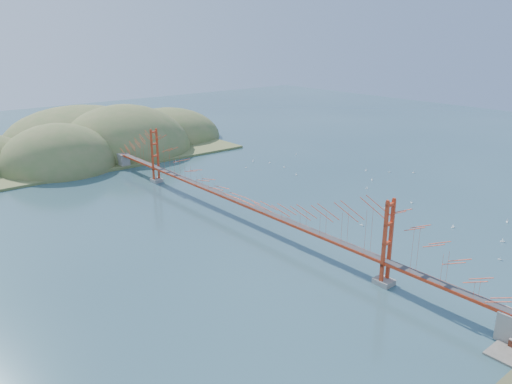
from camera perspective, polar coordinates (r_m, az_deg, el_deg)
ground at (r=87.08m, az=-1.66°, el=-3.21°), size 320.00×320.00×0.00m
bridge at (r=84.94m, az=-1.78°, el=1.23°), size 2.20×94.40×12.00m
far_headlands at (r=145.86m, az=-17.87°, el=4.66°), size 84.00×58.00×25.00m
sailboat_13 at (r=96.15m, az=26.77°, el=-3.04°), size 0.68×0.68×0.74m
sailboat_2 at (r=89.95m, az=21.58°, el=-3.72°), size 0.61×0.59×0.69m
sailboat_16 at (r=120.39m, az=3.24°, el=2.88°), size 0.69×0.69×0.73m
sailboat_9 at (r=112.83m, az=13.12°, el=1.39°), size 0.69×0.69×0.72m
sailboat_1 at (r=106.61m, az=12.55°, el=0.45°), size 0.54×0.54×0.58m
sailboat_12 at (r=126.73m, az=-9.15°, el=3.45°), size 0.63×0.54×0.72m
sailboat_7 at (r=114.28m, az=4.63°, el=2.02°), size 0.58×0.49×0.66m
sailboat_0 at (r=86.45m, az=12.00°, el=-3.68°), size 0.57×0.59×0.67m
sailboat_6 at (r=95.79m, az=14.61°, el=-1.71°), size 0.57×0.57×0.65m
sailboat_17 at (r=133.39m, az=4.60°, el=4.34°), size 0.49×0.44×0.56m
sailboat_15 at (r=124.42m, az=1.57°, el=3.39°), size 0.49×0.49×0.55m
sailboat_8 at (r=125.59m, az=-0.35°, el=3.55°), size 0.68×0.68×0.71m
sailboat_3 at (r=120.03m, az=-1.15°, el=2.85°), size 0.54×0.51×0.61m
sailboat_10 at (r=80.49m, az=26.10°, el=-6.89°), size 0.52×0.54×0.61m
sailboat_11 at (r=121.22m, az=17.57°, el=2.16°), size 0.65×0.65×0.73m
sailboat_5 at (r=120.09m, az=15.02°, el=2.24°), size 0.61×0.61×0.67m
sailboat_14 at (r=99.94m, az=17.36°, el=-1.13°), size 0.54×0.57×0.64m
sailboat_4 at (r=120.22m, az=12.46°, el=2.46°), size 0.61×0.62×0.70m
sailboat_extra_0 at (r=87.20m, az=26.35°, el=-5.04°), size 0.70×0.70×0.74m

